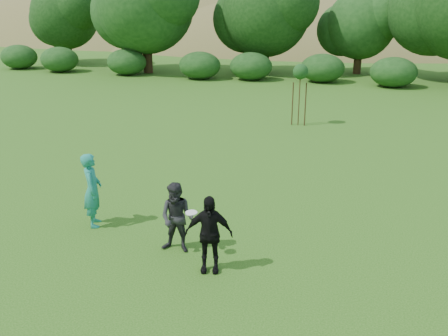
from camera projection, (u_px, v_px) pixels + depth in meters
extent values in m
plane|color=#19470C|center=(190.00, 251.00, 11.82)|extent=(120.00, 120.00, 0.00)
imported|color=#1C7F6D|center=(92.00, 190.00, 12.89)|extent=(0.73, 0.85, 1.97)
imported|color=#252527|center=(177.00, 218.00, 11.58)|extent=(0.83, 0.65, 1.70)
imported|color=black|center=(209.00, 234.00, 10.73)|extent=(1.10, 0.65, 1.76)
cylinder|color=white|center=(191.00, 213.00, 11.19)|extent=(0.27, 0.27, 0.04)
cylinder|color=#3D2A17|center=(299.00, 99.00, 23.08)|extent=(0.05, 0.05, 2.50)
sphere|color=#1A4418|center=(301.00, 72.00, 22.67)|extent=(0.70, 0.70, 0.70)
cylinder|color=#3E2B18|center=(292.00, 104.00, 23.23)|extent=(0.06, 0.06, 2.00)
cylinder|color=#392816|center=(305.00, 104.00, 23.08)|extent=(0.06, 0.06, 2.00)
ellipsoid|color=olive|center=(189.00, 106.00, 85.88)|extent=(110.00, 70.00, 44.00)
ellipsoid|color=olive|center=(297.00, 100.00, 68.41)|extent=(80.00, 50.00, 28.00)
cylinder|color=#3A2616|center=(68.00, 49.00, 44.34)|extent=(0.65, 0.65, 2.62)
sphere|color=#194214|center=(65.00, 15.00, 43.39)|extent=(5.80, 5.80, 5.80)
cylinder|color=#3A2616|center=(147.00, 53.00, 39.22)|extent=(0.73, 0.73, 3.15)
sphere|color=#194214|center=(145.00, 4.00, 38.03)|extent=(7.54, 7.54, 7.54)
cylinder|color=#3A2616|center=(265.00, 56.00, 38.80)|extent=(0.68, 0.68, 2.80)
sphere|color=#194214|center=(266.00, 12.00, 37.74)|extent=(6.73, 6.73, 6.73)
cylinder|color=#3A2616|center=(358.00, 59.00, 38.91)|extent=(0.60, 0.60, 2.27)
sphere|color=#194214|center=(361.00, 25.00, 38.08)|extent=(5.22, 5.22, 5.22)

